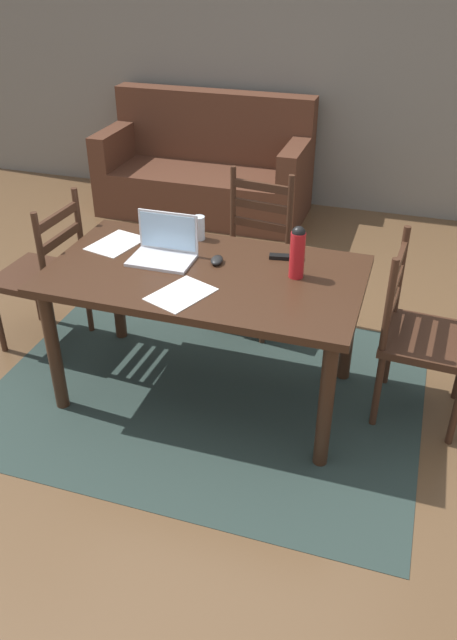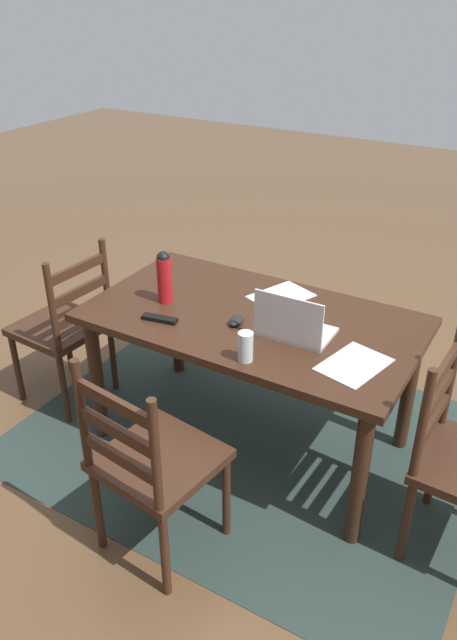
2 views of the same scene
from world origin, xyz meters
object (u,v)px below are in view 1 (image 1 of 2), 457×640
at_px(couch, 207,172).
at_px(drinking_glass, 199,228).
at_px(chair_right_far, 420,336).
at_px(tv_remote, 286,257).
at_px(dining_table, 205,288).
at_px(water_bottle, 297,251).
at_px(chair_left_far, 44,275).
at_px(chair_far_head, 250,254).
at_px(laptop, 165,247).
at_px(computer_mouse, 217,260).

distance_m(couch, drinking_glass, 2.32).
distance_m(chair_right_far, tv_remote, 0.78).
height_order(chair_right_far, tv_remote, chair_right_far).
distance_m(dining_table, water_bottle, 0.50).
height_order(chair_left_far, water_bottle, water_bottle).
bearing_deg(chair_far_head, couch, 117.55).
relative_size(laptop, water_bottle, 1.22).
bearing_deg(drinking_glass, tv_remote, -10.41).
bearing_deg(couch, laptop, -75.31).
distance_m(chair_left_far, water_bottle, 1.57).
relative_size(chair_right_far, drinking_glass, 7.27).
bearing_deg(laptop, tv_remote, 16.31).
height_order(couch, water_bottle, water_bottle).
relative_size(chair_left_far, computer_mouse, 9.50).
bearing_deg(chair_far_head, chair_left_far, -149.37).
relative_size(water_bottle, computer_mouse, 2.64).
distance_m(couch, laptop, 2.55).
height_order(dining_table, drinking_glass, drinking_glass).
bearing_deg(tv_remote, chair_left_far, 83.41).
bearing_deg(laptop, chair_right_far, 4.04).
bearing_deg(computer_mouse, water_bottle, -10.07).
xyz_separation_m(chair_far_head, water_bottle, (0.43, -0.72, 0.42)).
bearing_deg(chair_right_far, water_bottle, -171.57).
xyz_separation_m(couch, water_bottle, (1.32, -2.43, 0.53)).
bearing_deg(tv_remote, water_bottle, -162.56).
bearing_deg(chair_left_far, computer_mouse, -3.55).
bearing_deg(drinking_glass, water_bottle, -24.13).
bearing_deg(couch, chair_right_far, -50.10).
bearing_deg(chair_far_head, computer_mouse, -88.20).
relative_size(water_bottle, tv_remote, 1.55).
bearing_deg(drinking_glass, couch, 108.58).
distance_m(chair_far_head, tv_remote, 0.71).
bearing_deg(laptop, couch, 104.69).
height_order(chair_left_far, drinking_glass, chair_left_far).
bearing_deg(tv_remote, drinking_glass, 69.54).
bearing_deg(couch, chair_far_head, -62.45).
xyz_separation_m(chair_left_far, tv_remote, (1.42, 0.09, 0.29)).
bearing_deg(chair_right_far, laptop, -175.96).
xyz_separation_m(chair_right_far, chair_far_head, (-1.06, 0.63, 0.00)).
relative_size(dining_table, tv_remote, 9.16).
distance_m(dining_table, chair_left_far, 1.10).
height_order(chair_far_head, computer_mouse, chair_far_head).
distance_m(computer_mouse, tv_remote, 0.36).
height_order(computer_mouse, tv_remote, computer_mouse).
bearing_deg(chair_left_far, dining_table, -9.21).
height_order(chair_right_far, water_bottle, water_bottle).
distance_m(chair_left_far, chair_right_far, 2.14).
xyz_separation_m(laptop, water_bottle, (0.69, -0.00, 0.08)).
distance_m(dining_table, computer_mouse, 0.16).
xyz_separation_m(chair_right_far, couch, (-1.95, 2.33, -0.11)).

